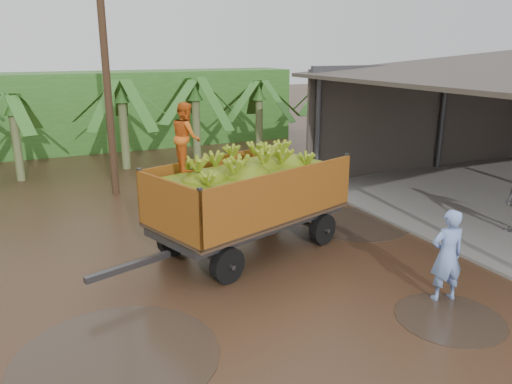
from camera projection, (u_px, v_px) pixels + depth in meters
ground at (244, 277)px, 10.63m from camera, size 100.00×100.00×0.00m
hedge_north at (66, 112)px, 23.22m from camera, size 22.00×3.00×3.60m
banana_trailer at (249, 194)px, 11.68m from camera, size 6.50×3.59×3.61m
man_blue at (447, 256)px, 9.43m from camera, size 0.75×0.57×1.83m
utility_pole at (105, 63)px, 15.54m from camera, size 1.20×0.24×8.36m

